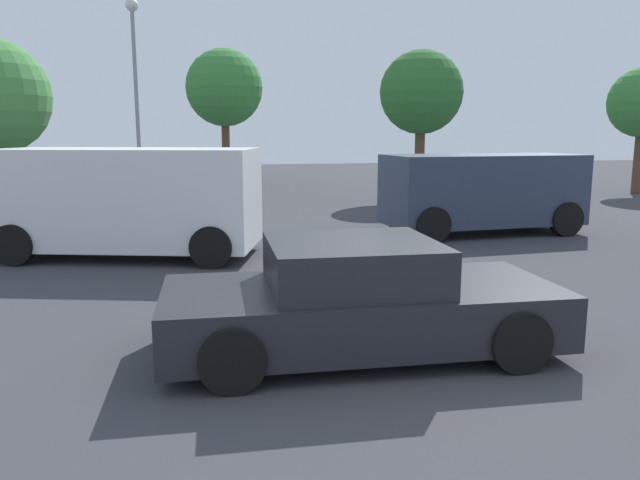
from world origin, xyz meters
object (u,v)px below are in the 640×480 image
Objects in this scene: pedestrian at (61,195)px; sedan_foreground at (359,301)px; van_white at (130,198)px; light_post_mid at (135,67)px; suv_dark at (482,190)px.

sedan_foreground is at bearing 2.32° from pedestrian.
pedestrian is at bearing 139.58° from van_white.
pedestrian is at bearing 120.43° from sedan_foreground.
light_post_mid reaches higher than van_white.
light_post_mid is at bearing 108.90° from van_white.
sedan_foreground is at bearing -48.47° from van_white.
sedan_foreground is 0.62× the size of light_post_mid.
sedan_foreground is at bearing 51.38° from suv_dark.
van_white reaches higher than sedan_foreground.
sedan_foreground is 2.67× the size of pedestrian.
suv_dark is 13.40m from light_post_mid.
suv_dark reaches higher than pedestrian.
suv_dark is 0.67× the size of light_post_mid.
van_white is (-2.81, 6.02, 0.55)m from sedan_foreground.
light_post_mid is at bearing -52.03° from suv_dark.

